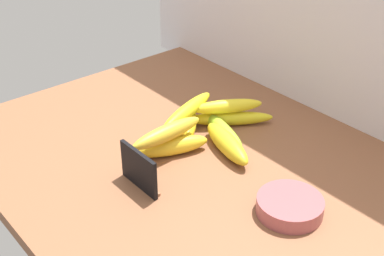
{
  "coord_description": "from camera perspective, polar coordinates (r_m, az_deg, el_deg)",
  "views": [
    {
      "loc": [
        66.32,
        -58.85,
        66.21
      ],
      "look_at": [
        -7.79,
        3.38,
        8.0
      ],
      "focal_mm": 48.79,
      "sensor_mm": 36.0,
      "label": 1
    }
  ],
  "objects": [
    {
      "name": "counter_top",
      "position": [
        1.1,
        1.27,
        -5.1
      ],
      "size": [
        110.0,
        76.0,
        3.0
      ],
      "primitive_type": "cube",
      "color": "brown",
      "rests_on": "ground"
    },
    {
      "name": "chalkboard_sign",
      "position": [
        1.02,
        -5.8,
        -4.66
      ],
      "size": [
        11.0,
        1.8,
        8.4
      ],
      "color": "black",
      "rests_on": "counter_top"
    },
    {
      "name": "fruit_bowl",
      "position": [
        0.99,
        10.64,
        -8.37
      ],
      "size": [
        12.4,
        12.4,
        3.08
      ],
      "primitive_type": "cylinder",
      "color": "#9F4E52",
      "rests_on": "counter_top"
    },
    {
      "name": "banana_0",
      "position": [
        1.2,
        3.18,
        0.01
      ],
      "size": [
        18.51,
        7.53,
        3.24
      ],
      "primitive_type": "ellipsoid",
      "rotation": [
        0.0,
        0.0,
        6.04
      ],
      "color": "#91BB2A",
      "rests_on": "counter_top"
    },
    {
      "name": "banana_1",
      "position": [
        1.12,
        -2.4,
        -1.99
      ],
      "size": [
        10.26,
        17.16,
        4.15
      ],
      "primitive_type": "ellipsoid",
      "rotation": [
        0.0,
        0.0,
        4.32
      ],
      "color": "yellow",
      "rests_on": "counter_top"
    },
    {
      "name": "banana_2",
      "position": [
        1.22,
        -0.47,
        0.8
      ],
      "size": [
        14.56,
        13.11,
        4.04
      ],
      "primitive_type": "ellipsoid",
      "rotation": [
        0.0,
        0.0,
        2.45
      ],
      "color": "yellow",
      "rests_on": "counter_top"
    },
    {
      "name": "banana_3",
      "position": [
        1.24,
        4.14,
        1.06
      ],
      "size": [
        14.98,
        18.51,
        3.32
      ],
      "primitive_type": "ellipsoid",
      "rotation": [
        0.0,
        0.0,
        4.07
      ],
      "color": "yellow",
      "rests_on": "counter_top"
    },
    {
      "name": "banana_4",
      "position": [
        1.13,
        3.83,
        -1.68
      ],
      "size": [
        17.74,
        8.86,
        4.34
      ],
      "primitive_type": "ellipsoid",
      "rotation": [
        0.0,
        0.0,
        6.01
      ],
      "color": "gold",
      "rests_on": "counter_top"
    },
    {
      "name": "banana_5",
      "position": [
        1.1,
        -2.76,
        -0.52
      ],
      "size": [
        3.92,
        18.04,
        3.51
      ],
      "primitive_type": "ellipsoid",
      "rotation": [
        0.0,
        0.0,
        4.74
      ],
      "color": "gold",
      "rests_on": "banana_1"
    },
    {
      "name": "banana_6",
      "position": [
        1.22,
        3.84,
        2.38
      ],
      "size": [
        11.09,
        16.34,
        3.23
      ],
      "primitive_type": "ellipsoid",
      "rotation": [
        0.0,
        0.0,
        4.2
      ],
      "color": "yellow",
      "rests_on": "banana_3"
    },
    {
      "name": "banana_7",
      "position": [
        1.18,
        -0.48,
        1.93
      ],
      "size": [
        9.3,
        19.5,
        3.25
      ],
      "primitive_type": "ellipsoid",
      "rotation": [
        0.0,
        0.0,
        1.9
      ],
      "color": "yellow",
      "rests_on": "banana_2"
    }
  ]
}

